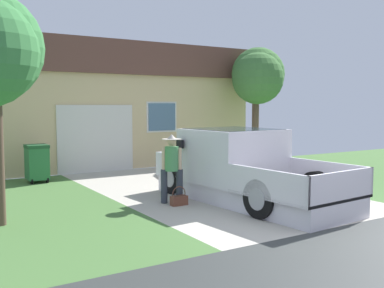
% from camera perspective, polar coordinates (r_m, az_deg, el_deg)
% --- Properties ---
extents(pickup_truck, '(2.44, 5.20, 1.70)m').
position_cam_1_polar(pickup_truck, '(10.86, 5.72, -3.03)').
color(pickup_truck, silver).
rests_on(pickup_truck, ground).
extents(person_with_hat, '(0.46, 0.45, 1.60)m').
position_cam_1_polar(person_with_hat, '(10.34, -2.59, -2.67)').
color(person_with_hat, '#333842').
rests_on(person_with_hat, ground).
extents(handbag, '(0.38, 0.19, 0.43)m').
position_cam_1_polar(handbag, '(10.24, -1.67, -7.08)').
color(handbag, brown).
rests_on(handbag, ground).
extents(house_with_garage, '(11.43, 6.43, 4.52)m').
position_cam_1_polar(house_with_garage, '(18.73, -12.61, 4.93)').
color(house_with_garage, '#D4B884').
rests_on(house_with_garage, ground).
extents(front_yard_tree, '(2.36, 2.42, 4.49)m').
position_cam_1_polar(front_yard_tree, '(17.44, 8.37, 8.48)').
color(front_yard_tree, brown).
rests_on(front_yard_tree, ground).
extents(wheeled_trash_bin, '(0.60, 0.72, 1.11)m').
position_cam_1_polar(wheeled_trash_bin, '(13.95, -19.12, -2.17)').
color(wheeled_trash_bin, '#286B38').
rests_on(wheeled_trash_bin, ground).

